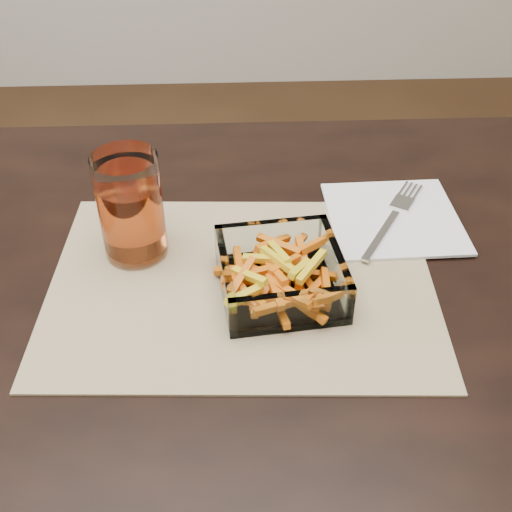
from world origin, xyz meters
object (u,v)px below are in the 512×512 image
(tumbler, at_px, (131,210))
(fork, at_px, (393,216))
(glass_bowl, at_px, (281,276))
(dining_table, at_px, (182,368))

(tumbler, xyz_separation_m, fork, (0.33, 0.05, -0.06))
(fork, bearing_deg, glass_bowl, -109.42)
(glass_bowl, height_order, tumbler, tumbler)
(tumbler, bearing_deg, glass_bowl, -24.72)
(dining_table, relative_size, glass_bowl, 10.66)
(tumbler, bearing_deg, fork, 8.70)
(dining_table, height_order, glass_bowl, glass_bowl)
(glass_bowl, distance_m, tumbler, 0.19)
(dining_table, distance_m, tumbler, 0.20)
(dining_table, relative_size, tumbler, 11.83)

